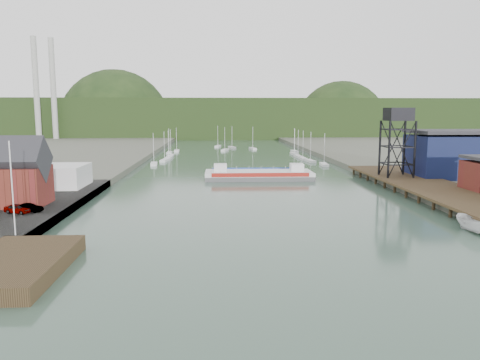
{
  "coord_description": "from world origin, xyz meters",
  "views": [
    {
      "loc": [
        -7.6,
        -49.18,
        17.06
      ],
      "look_at": [
        -2.75,
        40.91,
        4.0
      ],
      "focal_mm": 35.0,
      "sensor_mm": 36.0,
      "label": 1
    }
  ],
  "objects": [
    {
      "name": "blue_shed",
      "position": [
        50.0,
        60.0,
        7.06
      ],
      "size": [
        20.5,
        14.5,
        11.3
      ],
      "color": "#0C1B37",
      "rests_on": "east_land"
    },
    {
      "name": "chain_ferry",
      "position": [
        3.67,
        70.32,
        1.14
      ],
      "size": [
        27.62,
        11.52,
        3.96
      ],
      "rotation": [
        0.0,
        0.0,
        -0.01
      ],
      "color": "#555558",
      "rests_on": "ground"
    },
    {
      "name": "car_west_a",
      "position": [
        -38.19,
        23.45,
        2.32
      ],
      "size": [
        4.53,
        3.03,
        1.43
      ],
      "primitive_type": "imported",
      "rotation": [
        0.0,
        0.0,
        1.22
      ],
      "color": "#999999",
      "rests_on": "west_quay"
    },
    {
      "name": "distant_hills",
      "position": [
        -3.98,
        301.35,
        10.38
      ],
      "size": [
        500.0,
        120.0,
        80.0
      ],
      "color": "black",
      "rests_on": "ground"
    },
    {
      "name": "east_pier",
      "position": [
        37.0,
        45.0,
        1.9
      ],
      "size": [
        14.0,
        70.0,
        2.45
      ],
      "color": "black",
      "rests_on": "ground"
    },
    {
      "name": "flagpole",
      "position": [
        -33.0,
        10.0,
        7.6
      ],
      "size": [
        0.16,
        0.16,
        12.0
      ],
      "primitive_type": "cylinder",
      "color": "silver",
      "rests_on": "west_quay"
    },
    {
      "name": "smokestacks",
      "position": [
        -106.0,
        232.5,
        30.0
      ],
      "size": [
        11.2,
        8.2,
        60.0
      ],
      "color": "#B0B1AB",
      "rests_on": "ground"
    },
    {
      "name": "ground",
      "position": [
        0.0,
        0.0,
        0.0
      ],
      "size": [
        600.0,
        600.0,
        0.0
      ],
      "primitive_type": "plane",
      "color": "#2E483B",
      "rests_on": "ground"
    },
    {
      "name": "motorboat",
      "position": [
        29.09,
        14.38,
        1.21
      ],
      "size": [
        2.51,
        6.32,
        2.42
      ],
      "primitive_type": "imported",
      "rotation": [
        0.0,
        0.0,
        0.02
      ],
      "color": "silver",
      "rests_on": "ground"
    },
    {
      "name": "harbor_building",
      "position": [
        -42.0,
        30.0,
        6.09
      ],
      "size": [
        12.2,
        8.2,
        8.9
      ],
      "color": "#5D251A",
      "rests_on": "west_quay"
    },
    {
      "name": "lift_tower",
      "position": [
        35.0,
        58.0,
        15.65
      ],
      "size": [
        6.5,
        6.5,
        16.0
      ],
      "color": "black",
      "rests_on": "east_pier"
    },
    {
      "name": "car_west_b",
      "position": [
        -36.71,
        24.0,
        2.28
      ],
      "size": [
        4.18,
        1.53,
        1.37
      ],
      "primitive_type": "imported",
      "rotation": [
        0.0,
        0.0,
        1.55
      ],
      "color": "#999999",
      "rests_on": "west_quay"
    },
    {
      "name": "marina_sailboats",
      "position": [
        0.08,
        138.46,
        0.35
      ],
      "size": [
        57.71,
        92.65,
        0.9
      ],
      "color": "silver",
      "rests_on": "ground"
    },
    {
      "name": "white_shed",
      "position": [
        -44.0,
        50.0,
        3.85
      ],
      "size": [
        18.0,
        12.0,
        4.5
      ],
      "primitive_type": "cube",
      "color": "silver",
      "rests_on": "west_quay"
    },
    {
      "name": "west_stage",
      "position": [
        -29.0,
        0.0,
        0.9
      ],
      "size": [
        10.0,
        18.0,
        1.8
      ],
      "primitive_type": "cube",
      "color": "black",
      "rests_on": "ground"
    }
  ]
}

